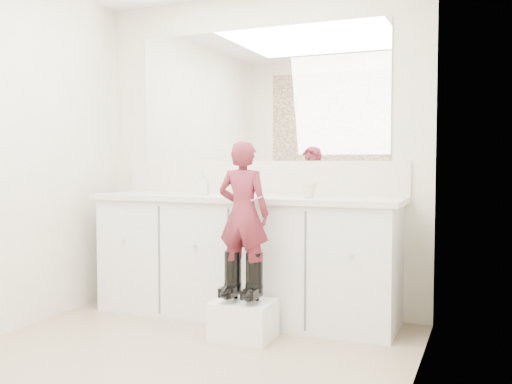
% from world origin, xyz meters
% --- Properties ---
extents(floor, '(3.00, 3.00, 0.00)m').
position_xyz_m(floor, '(0.00, 0.00, 0.00)').
color(floor, '#817154').
rests_on(floor, ground).
extents(wall_back, '(2.60, 0.00, 2.60)m').
position_xyz_m(wall_back, '(0.00, 1.50, 1.20)').
color(wall_back, beige).
rests_on(wall_back, floor).
extents(wall_right, '(0.00, 3.00, 3.00)m').
position_xyz_m(wall_right, '(1.30, 0.00, 1.20)').
color(wall_right, beige).
rests_on(wall_right, floor).
extents(vanity_cabinet, '(2.20, 0.55, 0.85)m').
position_xyz_m(vanity_cabinet, '(0.00, 1.23, 0.42)').
color(vanity_cabinet, silver).
rests_on(vanity_cabinet, floor).
extents(countertop, '(2.28, 0.58, 0.04)m').
position_xyz_m(countertop, '(0.00, 1.21, 0.87)').
color(countertop, beige).
rests_on(countertop, vanity_cabinet).
extents(backsplash, '(2.28, 0.03, 0.25)m').
position_xyz_m(backsplash, '(0.00, 1.49, 1.02)').
color(backsplash, beige).
rests_on(backsplash, countertop).
extents(mirror, '(2.00, 0.02, 1.00)m').
position_xyz_m(mirror, '(0.00, 1.49, 1.64)').
color(mirror, white).
rests_on(mirror, wall_back).
extents(faucet, '(0.08, 0.08, 0.10)m').
position_xyz_m(faucet, '(0.00, 1.38, 0.94)').
color(faucet, silver).
rests_on(faucet, countertop).
extents(cup, '(0.13, 0.13, 0.10)m').
position_xyz_m(cup, '(0.50, 1.19, 0.94)').
color(cup, beige).
rests_on(cup, countertop).
extents(soap_bottle, '(0.10, 0.10, 0.19)m').
position_xyz_m(soap_bottle, '(-0.31, 1.17, 0.98)').
color(soap_bottle, beige).
rests_on(soap_bottle, countertop).
extents(step_stool, '(0.38, 0.32, 0.24)m').
position_xyz_m(step_stool, '(0.20, 0.75, 0.12)').
color(step_stool, white).
rests_on(step_stool, floor).
extents(boot_left, '(0.12, 0.21, 0.32)m').
position_xyz_m(boot_left, '(0.12, 0.75, 0.40)').
color(boot_left, black).
rests_on(boot_left, step_stool).
extents(boot_right, '(0.12, 0.21, 0.32)m').
position_xyz_m(boot_right, '(0.27, 0.75, 0.40)').
color(boot_right, black).
rests_on(boot_right, step_stool).
extents(toddler, '(0.34, 0.23, 0.92)m').
position_xyz_m(toddler, '(0.20, 0.75, 0.80)').
color(toddler, '#972E45').
rests_on(toddler, step_stool).
extents(toothbrush, '(0.14, 0.01, 0.06)m').
position_xyz_m(toothbrush, '(0.27, 0.73, 0.89)').
color(toothbrush, '#E157A0').
rests_on(toothbrush, toddler).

